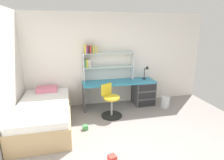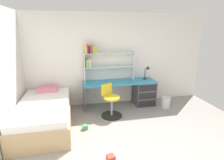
% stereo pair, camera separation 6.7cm
% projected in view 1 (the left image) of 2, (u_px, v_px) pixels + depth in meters
% --- Properties ---
extents(room_shell, '(5.58, 6.57, 2.53)m').
position_uv_depth(room_shell, '(62.00, 75.00, 3.49)').
color(room_shell, white).
rests_on(room_shell, ground_plane).
extents(desk, '(1.99, 0.58, 0.71)m').
position_uv_depth(desk, '(137.00, 91.00, 5.26)').
color(desk, teal).
rests_on(desk, ground_plane).
extents(bookshelf_hutch, '(1.38, 0.22, 1.00)m').
position_uv_depth(bookshelf_hutch, '(101.00, 59.00, 4.95)').
color(bookshelf_hutch, silver).
rests_on(bookshelf_hutch, desk).
extents(desk_lamp, '(0.20, 0.17, 0.38)m').
position_uv_depth(desk_lamp, '(147.00, 70.00, 5.22)').
color(desk_lamp, black).
rests_on(desk_lamp, desk).
extents(swivel_chair, '(0.52, 0.52, 0.80)m').
position_uv_depth(swivel_chair, '(111.00, 104.00, 4.56)').
color(swivel_chair, black).
rests_on(swivel_chair, ground_plane).
extents(bed_platform, '(1.12, 2.05, 0.68)m').
position_uv_depth(bed_platform, '(45.00, 114.00, 4.09)').
color(bed_platform, tan).
rests_on(bed_platform, ground_plane).
extents(waste_bin, '(0.25, 0.25, 0.30)m').
position_uv_depth(waste_bin, '(165.00, 102.00, 5.12)').
color(waste_bin, silver).
rests_on(waste_bin, ground_plane).
extents(toy_block_red_1, '(0.15, 0.15, 0.12)m').
position_uv_depth(toy_block_red_1, '(112.00, 159.00, 3.02)').
color(toy_block_red_1, red).
rests_on(toy_block_red_1, ground_plane).
extents(toy_block_green_2, '(0.12, 0.12, 0.10)m').
position_uv_depth(toy_block_green_2, '(85.00, 127.00, 4.00)').
color(toy_block_green_2, '#479E51').
rests_on(toy_block_green_2, ground_plane).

